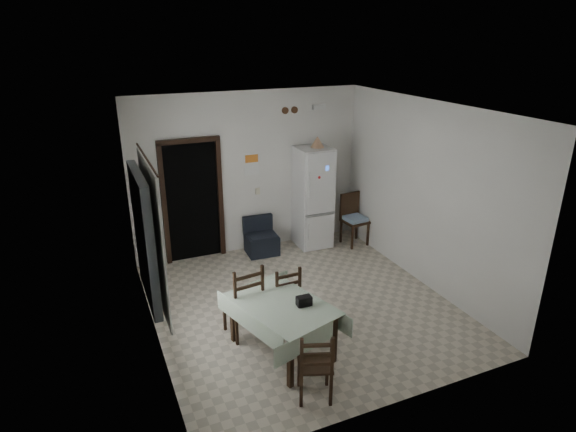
% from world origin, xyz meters
% --- Properties ---
extents(ground, '(4.50, 4.50, 0.00)m').
position_xyz_m(ground, '(0.00, 0.00, 0.00)').
color(ground, '#C1B59D').
rests_on(ground, ground).
extents(ceiling, '(4.20, 4.50, 0.02)m').
position_xyz_m(ceiling, '(0.00, 0.00, 2.90)').
color(ceiling, white).
rests_on(ceiling, ground).
extents(wall_back, '(4.20, 0.02, 2.90)m').
position_xyz_m(wall_back, '(0.00, 2.25, 1.45)').
color(wall_back, silver).
rests_on(wall_back, ground).
extents(wall_front, '(4.20, 0.02, 2.90)m').
position_xyz_m(wall_front, '(0.00, -2.25, 1.45)').
color(wall_front, silver).
rests_on(wall_front, ground).
extents(wall_left, '(0.02, 4.50, 2.90)m').
position_xyz_m(wall_left, '(-2.10, 0.00, 1.45)').
color(wall_left, silver).
rests_on(wall_left, ground).
extents(wall_right, '(0.02, 4.50, 2.90)m').
position_xyz_m(wall_right, '(2.10, 0.00, 1.45)').
color(wall_right, silver).
rests_on(wall_right, ground).
extents(doorway, '(1.06, 0.52, 2.22)m').
position_xyz_m(doorway, '(-1.05, 2.45, 1.06)').
color(doorway, black).
rests_on(doorway, ground).
extents(window_recess, '(0.10, 1.20, 1.60)m').
position_xyz_m(window_recess, '(-2.15, -0.20, 1.55)').
color(window_recess, silver).
rests_on(window_recess, ground).
extents(curtain, '(0.02, 1.45, 1.85)m').
position_xyz_m(curtain, '(-2.04, -0.20, 1.55)').
color(curtain, silver).
rests_on(curtain, ground).
extents(curtain_rod, '(0.02, 1.60, 0.02)m').
position_xyz_m(curtain_rod, '(-2.03, -0.20, 2.50)').
color(curtain_rod, black).
rests_on(curtain_rod, ground).
extents(calendar, '(0.28, 0.02, 0.40)m').
position_xyz_m(calendar, '(0.05, 2.24, 1.62)').
color(calendar, white).
rests_on(calendar, ground).
extents(calendar_image, '(0.24, 0.01, 0.14)m').
position_xyz_m(calendar_image, '(0.05, 2.23, 1.72)').
color(calendar_image, orange).
rests_on(calendar_image, ground).
extents(light_switch, '(0.08, 0.02, 0.12)m').
position_xyz_m(light_switch, '(0.15, 2.24, 1.10)').
color(light_switch, beige).
rests_on(light_switch, ground).
extents(vent_left, '(0.12, 0.03, 0.12)m').
position_xyz_m(vent_left, '(0.70, 2.23, 2.52)').
color(vent_left, brown).
rests_on(vent_left, ground).
extents(vent_right, '(0.12, 0.03, 0.12)m').
position_xyz_m(vent_right, '(0.88, 2.23, 2.52)').
color(vent_right, brown).
rests_on(vent_right, ground).
extents(emergency_light, '(0.25, 0.07, 0.09)m').
position_xyz_m(emergency_light, '(1.35, 2.21, 2.55)').
color(emergency_light, white).
rests_on(emergency_light, ground).
extents(fridge, '(0.63, 0.63, 1.88)m').
position_xyz_m(fridge, '(1.13, 1.93, 0.94)').
color(fridge, white).
rests_on(fridge, ground).
extents(tan_cone, '(0.27, 0.27, 0.20)m').
position_xyz_m(tan_cone, '(1.19, 1.93, 1.98)').
color(tan_cone, tan).
rests_on(tan_cone, fridge).
extents(navy_seat, '(0.58, 0.56, 0.67)m').
position_xyz_m(navy_seat, '(0.10, 1.93, 0.33)').
color(navy_seat, black).
rests_on(navy_seat, ground).
extents(corner_chair, '(0.46, 0.46, 0.98)m').
position_xyz_m(corner_chair, '(1.87, 1.61, 0.49)').
color(corner_chair, black).
rests_on(corner_chair, ground).
extents(dining_table, '(1.23, 1.54, 0.70)m').
position_xyz_m(dining_table, '(-0.69, -0.89, 0.35)').
color(dining_table, '#B0C4A8').
rests_on(dining_table, ground).
extents(black_bag, '(0.19, 0.12, 0.12)m').
position_xyz_m(black_bag, '(-0.46, -1.04, 0.76)').
color(black_bag, black).
rests_on(black_bag, dining_table).
extents(dining_chair_far_left, '(0.51, 0.51, 1.06)m').
position_xyz_m(dining_chair_far_left, '(-1.01, -0.33, 0.53)').
color(dining_chair_far_left, black).
rests_on(dining_chair_far_left, ground).
extents(dining_chair_far_right, '(0.40, 0.40, 0.91)m').
position_xyz_m(dining_chair_far_right, '(-0.42, -0.31, 0.45)').
color(dining_chair_far_right, black).
rests_on(dining_chair_far_right, ground).
extents(dining_chair_near_head, '(0.48, 0.48, 0.87)m').
position_xyz_m(dining_chair_near_head, '(-0.67, -1.79, 0.44)').
color(dining_chair_near_head, black).
rests_on(dining_chair_near_head, ground).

